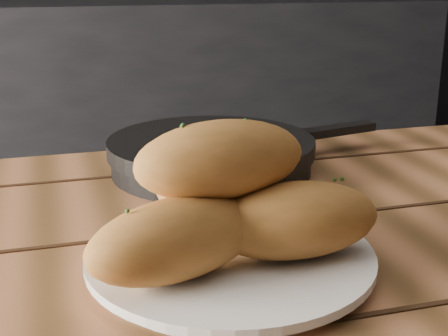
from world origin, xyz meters
TOP-DOWN VIEW (x-y plane):
  - counter at (0.00, 1.70)m, footprint 2.80×0.60m
  - plate at (0.12, -0.13)m, footprint 0.26×0.26m
  - bread_rolls at (0.11, -0.13)m, footprint 0.27×0.23m
  - skillet at (0.18, 0.15)m, footprint 0.41×0.28m

SIDE VIEW (x-z plane):
  - counter at x=0.00m, z-range 0.00..0.90m
  - plate at x=0.12m, z-range 0.75..0.77m
  - skillet at x=0.18m, z-range 0.75..0.80m
  - bread_rolls at x=0.11m, z-range 0.75..0.88m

